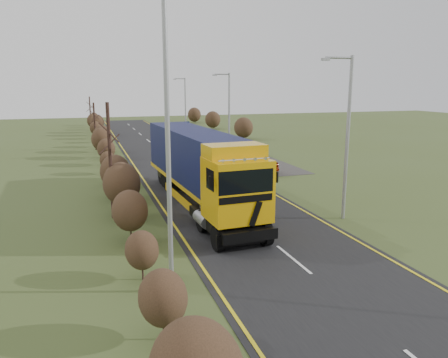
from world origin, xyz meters
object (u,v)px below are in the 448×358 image
streetlight_near (346,132)px  speed_sign (253,150)px  car_blue_sedan (243,149)px  lorry (200,164)px  car_red_hatchback (255,163)px

streetlight_near → speed_sign: size_ratio=3.18×
streetlight_near → speed_sign: bearing=90.3°
car_blue_sedan → speed_sign: 9.03m
lorry → speed_sign: 10.12m
lorry → streetlight_near: streetlight_near is taller
car_red_hatchback → speed_sign: size_ratio=1.69×
car_red_hatchback → car_blue_sedan: car_red_hatchback is taller
lorry → car_blue_sedan: 18.74m
lorry → speed_sign: size_ratio=6.05×
streetlight_near → lorry: bearing=143.6°
speed_sign → streetlight_near: bearing=-89.7°
car_blue_sedan → speed_sign: bearing=71.3°
car_blue_sedan → streetlight_near: (-2.33, -21.21, 3.87)m
streetlight_near → speed_sign: 12.87m
streetlight_near → car_red_hatchback: bearing=88.5°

